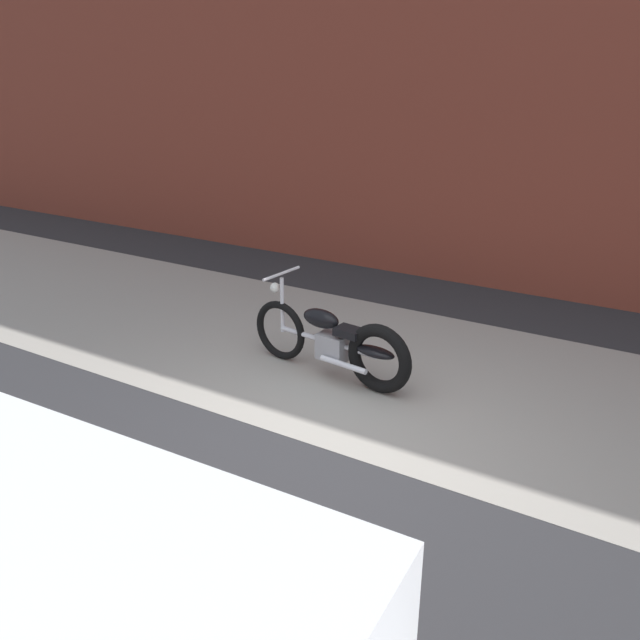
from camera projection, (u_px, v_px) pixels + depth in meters
ground_plane at (320, 447)px, 5.57m from camera, size 80.00×80.00×0.00m
sidewalk_slab at (402, 370)px, 6.97m from camera, size 36.00×3.50×0.01m
brick_building_wall at (519, 58)px, 8.55m from camera, size 36.00×0.50×6.33m
motorcycle_black at (339, 344)px, 6.66m from camera, size 2.00×0.61×1.03m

